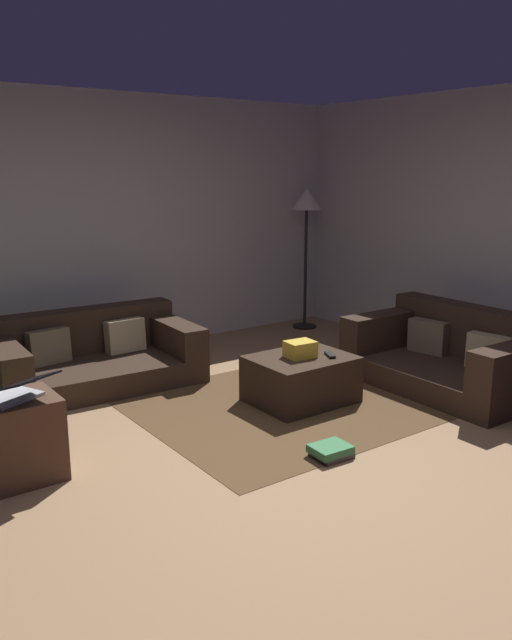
{
  "coord_description": "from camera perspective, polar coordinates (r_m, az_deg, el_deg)",
  "views": [
    {
      "loc": [
        -2.31,
        -3.05,
        1.86
      ],
      "look_at": [
        0.46,
        0.77,
        0.75
      ],
      "focal_mm": 36.26,
      "sensor_mm": 36.0,
      "label": 1
    }
  ],
  "objects": [
    {
      "name": "ground_plane",
      "position": [
        4.25,
        1.09,
        -12.68
      ],
      "size": [
        6.4,
        6.4,
        0.0
      ],
      "primitive_type": "plane",
      "color": "#93704C"
    },
    {
      "name": "rear_partition",
      "position": [
        6.63,
        -15.62,
        7.91
      ],
      "size": [
        6.4,
        0.12,
        2.6
      ],
      "primitive_type": "cube",
      "color": "#BCB7B2",
      "rests_on": "ground_plane"
    },
    {
      "name": "couch_left",
      "position": [
        5.9,
        -14.32,
        -3.13
      ],
      "size": [
        1.79,
        1.05,
        0.62
      ],
      "rotation": [
        0.0,
        0.0,
        3.09
      ],
      "color": "#332319",
      "rests_on": "ground_plane"
    },
    {
      "name": "couch_right",
      "position": [
        5.89,
        16.89,
        -3.08
      ],
      "size": [
        1.0,
        1.64,
        0.67
      ],
      "rotation": [
        0.0,
        0.0,
        1.55
      ],
      "color": "#332319",
      "rests_on": "ground_plane"
    },
    {
      "name": "ottoman",
      "position": [
        5.28,
        3.99,
        -5.23
      ],
      "size": [
        0.79,
        0.63,
        0.38
      ],
      "primitive_type": "cube",
      "color": "#332319",
      "rests_on": "ground_plane"
    },
    {
      "name": "gift_box",
      "position": [
        5.19,
        3.92,
        -2.59
      ],
      "size": [
        0.24,
        0.2,
        0.13
      ],
      "primitive_type": "cube",
      "rotation": [
        0.0,
        0.0,
        -0.1
      ],
      "color": "gold",
      "rests_on": "ottoman"
    },
    {
      "name": "tv_remote",
      "position": [
        5.26,
        6.54,
        -3.07
      ],
      "size": [
        0.11,
        0.17,
        0.02
      ],
      "primitive_type": "cube",
      "rotation": [
        0.0,
        0.0,
        -0.44
      ],
      "color": "black",
      "rests_on": "ottoman"
    },
    {
      "name": "side_table",
      "position": [
        4.25,
        -20.56,
        -9.8
      ],
      "size": [
        0.52,
        0.44,
        0.52
      ],
      "primitive_type": "cube",
      "color": "#4C3323",
      "rests_on": "ground_plane"
    },
    {
      "name": "laptop",
      "position": [
        4.09,
        -20.37,
        -5.92
      ],
      "size": [
        0.45,
        0.5,
        0.18
      ],
      "color": "silver",
      "rests_on": "side_table"
    },
    {
      "name": "book_stack",
      "position": [
        4.37,
        6.63,
        -11.42
      ],
      "size": [
        0.27,
        0.22,
        0.08
      ],
      "color": "#4C423D",
      "rests_on": "ground_plane"
    },
    {
      "name": "corner_lamp",
      "position": [
        7.58,
        4.48,
        9.67
      ],
      "size": [
        0.36,
        0.36,
        1.64
      ],
      "color": "black",
      "rests_on": "ground_plane"
    },
    {
      "name": "area_rug",
      "position": [
        5.34,
        3.96,
        -7.13
      ],
      "size": [
        2.6,
        2.0,
        0.01
      ],
      "primitive_type": "cube",
      "color": "#523A21",
      "rests_on": "ground_plane"
    }
  ]
}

